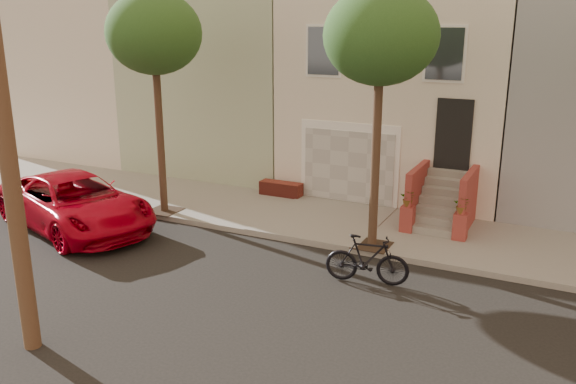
% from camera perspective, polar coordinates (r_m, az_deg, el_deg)
% --- Properties ---
extents(ground, '(90.00, 90.00, 0.00)m').
position_cam_1_polar(ground, '(12.49, -2.29, -10.84)').
color(ground, black).
rests_on(ground, ground).
extents(sidewalk, '(40.00, 3.70, 0.15)m').
position_cam_1_polar(sidewalk, '(16.98, 6.34, -3.18)').
color(sidewalk, gray).
rests_on(sidewalk, ground).
extents(house_row, '(33.10, 11.70, 7.00)m').
position_cam_1_polar(house_row, '(21.72, 12.03, 10.46)').
color(house_row, '#BCB4A0').
rests_on(house_row, sidewalk).
extents(tree_left, '(2.70, 2.57, 6.30)m').
position_cam_1_polar(tree_left, '(17.45, -12.65, 14.43)').
color(tree_left, '#2D2116').
rests_on(tree_left, sidewalk).
extents(tree_mid, '(2.70, 2.57, 6.30)m').
position_cam_1_polar(tree_mid, '(14.35, 8.81, 14.33)').
color(tree_mid, '#2D2116').
rests_on(tree_mid, sidewalk).
extents(pickup_truck, '(6.00, 4.15, 1.52)m').
position_cam_1_polar(pickup_truck, '(17.64, -19.62, -0.96)').
color(pickup_truck, '#A70013').
rests_on(pickup_truck, ground).
extents(motorcycle, '(1.92, 0.86, 1.12)m').
position_cam_1_polar(motorcycle, '(13.41, 7.54, -6.39)').
color(motorcycle, black).
rests_on(motorcycle, ground).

